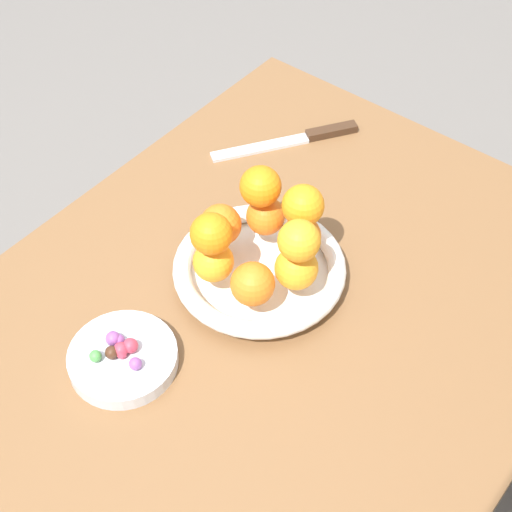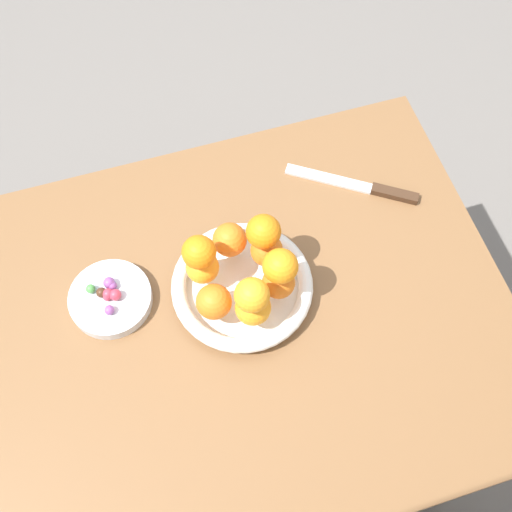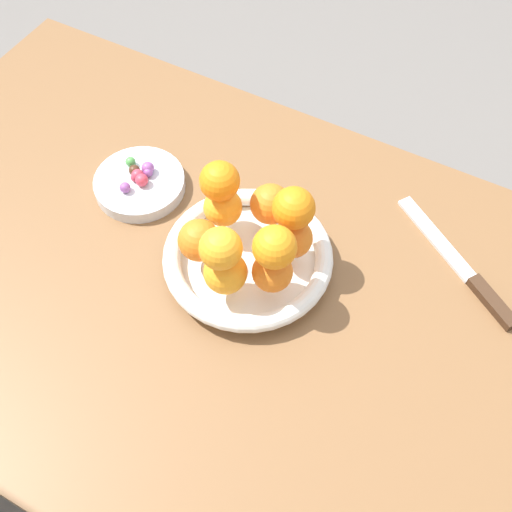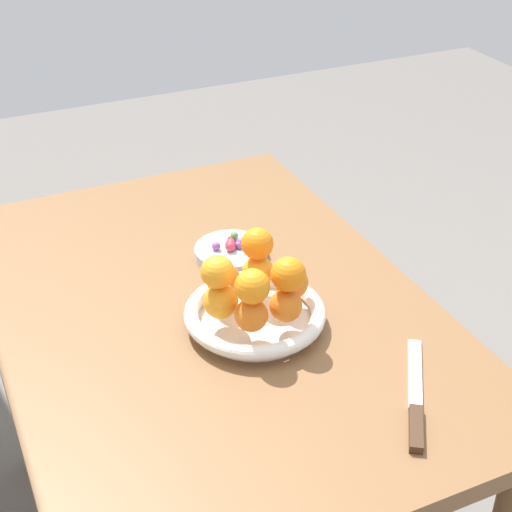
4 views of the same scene
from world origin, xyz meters
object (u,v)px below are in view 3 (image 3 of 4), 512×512
Objects in this scene: fruit_bowl at (248,258)px; orange_6 at (294,208)px; knife at (465,271)px; candy_ball_0 at (125,187)px; candy_ball_1 at (138,175)px; orange_4 at (223,207)px; orange_1 at (272,272)px; candy_ball_7 at (131,162)px; candy_ball_5 at (134,170)px; dining_table at (183,295)px; candy_ball_4 at (148,172)px; orange_7 at (275,247)px; orange_8 at (220,181)px; orange_5 at (199,240)px; orange_0 at (225,272)px; orange_3 at (270,204)px; orange_2 at (293,238)px; candy_ball_6 at (148,168)px; candy_ball_3 at (135,177)px; orange_9 at (221,248)px; candy_ball_2 at (142,180)px; candy_dish at (140,184)px.

fruit_bowl is 0.12m from orange_6.
candy_ball_0 is at bearing 13.33° from knife.
candy_ball_0 is 0.87× the size of candy_ball_1.
orange_4 is at bearing -175.58° from candy_ball_0.
orange_1 is 3.43× the size of candy_ball_7.
dining_table is at bearing 143.99° from candy_ball_5.
candy_ball_1 is at bearing 55.79° from candy_ball_4.
orange_8 is at bearing -27.96° from orange_7.
orange_4 is at bearing 169.56° from candy_ball_7.
dining_table is 18.17× the size of orange_5.
orange_0 is 0.27m from candy_ball_5.
orange_4 reaches higher than candy_ball_5.
orange_3 is 0.26× the size of knife.
orange_3 is at bearing -118.64° from orange_5.
orange_2 is 3.44× the size of candy_ball_7.
orange_4 is 0.18m from candy_ball_0.
orange_1 is at bearing 159.81° from candy_ball_6.
candy_ball_0 is 0.03m from candy_ball_3.
candy_ball_4 is at bearing -16.51° from fruit_bowl.
orange_3 reaches higher than orange_2.
orange_1 is at bearing -148.29° from orange_9.
candy_ball_2 is at bearing -2.54° from orange_2.
dining_table is at bearing 51.80° from orange_3.
candy_ball_1 is (0.16, -0.02, -0.09)m from orange_8.
orange_1 is 0.30m from candy_ball_6.
orange_2 is at bearing 176.42° from candy_ball_1.
dining_table is 0.23m from candy_ball_7.
orange_4 is 0.97× the size of orange_6.
orange_2 is at bearing -151.61° from dining_table.
orange_3 is 1.05× the size of orange_8.
candy_ball_4 is (0.16, -0.03, -0.04)m from orange_4.
orange_4 is at bearing -59.95° from orange_9.
orange_7 is at bearing 163.64° from candy_ball_5.
orange_7 is (-0.01, 0.07, -0.00)m from orange_6.
candy_dish is 0.23m from orange_3.
orange_7 is at bearing -148.10° from orange_9.
orange_5 reaches higher than candy_ball_6.
candy_dish is 2.54× the size of orange_9.
dining_table is 0.19m from candy_ball_2.
knife is (-0.50, -0.10, -0.03)m from candy_ball_2.
candy_dish is 0.03m from candy_ball_6.
candy_ball_5 is at bearing -30.54° from candy_ball_1.
orange_1 is 0.13m from orange_4.
orange_9 is at bearing 159.23° from candy_ball_0.
orange_0 is 0.09m from orange_7.
orange_0 is 0.26m from candy_ball_6.
orange_9 is at bearing 152.60° from candy_dish.
orange_3 is at bearing -174.83° from candy_dish.
orange_2 is at bearing -87.93° from orange_7.
orange_9 reaches higher than candy_ball_7.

